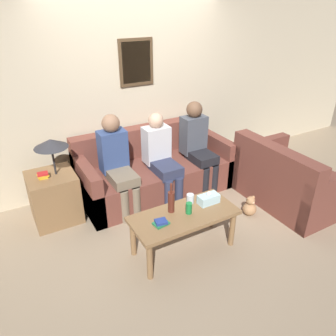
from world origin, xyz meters
TOP-DOWN VIEW (x-y plane):
  - ground_plane at (0.00, 0.00)m, footprint 16.00×16.00m
  - wall_back at (0.00, 1.05)m, footprint 9.00×0.08m
  - couch_main at (0.00, 0.55)m, footprint 2.08×0.94m
  - couch_side at (1.41, -0.59)m, footprint 0.94×1.34m
  - coffee_table at (-0.31, -0.72)m, footprint 1.13×0.51m
  - side_table_with_lamp at (-1.37, 0.53)m, footprint 0.54×0.54m
  - wine_bottle at (-0.40, -0.62)m, footprint 0.07×0.07m
  - drinking_glass at (-0.14, -0.58)m, footprint 0.08×0.08m
  - book_stack at (-0.60, -0.76)m, footprint 0.16×0.13m
  - soda_can at (-0.26, -0.73)m, footprint 0.07×0.07m
  - tissue_box at (0.03, -0.68)m, footprint 0.23×0.12m
  - person_left at (-0.58, 0.41)m, footprint 0.34×0.64m
  - person_middle at (-0.00, 0.34)m, footprint 0.34×0.63m
  - person_right at (0.59, 0.38)m, footprint 0.34×0.60m
  - teddy_bear at (0.76, -0.59)m, footprint 0.17×0.17m

SIDE VIEW (x-z plane):
  - ground_plane at x=0.00m, z-range 0.00..0.00m
  - teddy_bear at x=0.76m, z-range -0.02..0.25m
  - couch_main at x=0.00m, z-range -0.13..0.73m
  - couch_side at x=1.41m, z-range -0.13..0.73m
  - side_table_with_lamp at x=-1.37m, z-range -0.17..0.88m
  - coffee_table at x=-0.31m, z-range 0.16..0.63m
  - book_stack at x=-0.60m, z-range 0.46..0.51m
  - drinking_glass at x=-0.14m, z-range 0.47..0.57m
  - tissue_box at x=0.03m, z-range 0.45..0.59m
  - soda_can at x=-0.26m, z-range 0.47..0.59m
  - wine_bottle at x=-0.40m, z-range 0.43..0.76m
  - person_middle at x=0.00m, z-range 0.05..1.21m
  - person_left at x=-0.58m, z-range 0.05..1.27m
  - person_right at x=0.59m, z-range 0.05..1.28m
  - wall_back at x=0.00m, z-range 0.00..2.60m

